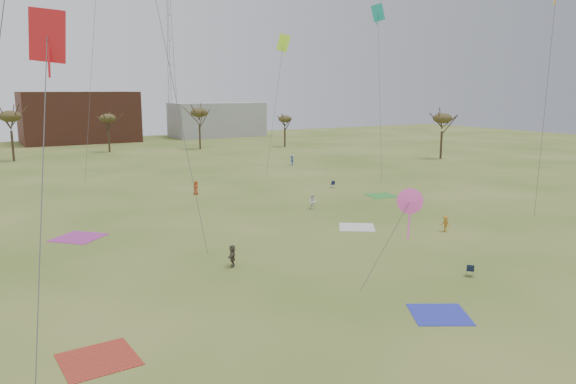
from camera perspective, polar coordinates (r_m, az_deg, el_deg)
ground at (r=30.90m, az=11.66°, el=-13.68°), size 260.00×260.00×0.00m
spectator_fore_c at (r=40.04m, az=-5.78°, el=-6.58°), size 1.19×1.53×1.62m
flyer_mid_b at (r=51.43m, az=15.94°, el=-3.16°), size 0.60×0.97×1.45m
spectator_mid_e at (r=58.67m, az=2.57°, el=-0.99°), size 0.99×1.02×1.66m
flyer_far_b at (r=67.68m, az=-9.51°, el=0.44°), size 0.97×0.82×1.68m
flyer_far_c at (r=92.81m, az=0.40°, el=3.28°), size 0.67×1.07×1.59m
blanket_red at (r=28.65m, az=-19.00°, el=-16.07°), size 3.54×3.54×0.03m
blanket_blue at (r=33.15m, az=15.38°, el=-12.12°), size 4.28×4.28×0.03m
blanket_cream at (r=51.50m, az=7.13°, el=-3.64°), size 4.45×4.45×0.03m
blanket_plum at (r=50.92m, az=-20.82°, el=-4.43°), size 5.22×5.22×0.03m
blanket_olive at (r=67.06m, az=9.65°, el=-0.38°), size 3.85×3.85×0.03m
camp_chair_center at (r=40.03m, az=18.30°, el=-7.90°), size 0.74×0.74×0.87m
camp_chair_right at (r=71.73m, az=4.62°, el=0.65°), size 0.72×0.71×0.87m
tree_line at (r=101.31m, az=-21.22°, el=6.76°), size 117.44×49.32×8.91m
building_brick at (r=142.92m, az=-20.79°, el=7.26°), size 26.00×16.00×12.00m
building_grey at (r=151.02m, az=-7.34°, el=7.43°), size 24.00×12.00×9.00m
radio_tower at (r=153.93m, az=-12.03°, el=12.82°), size 1.51×1.72×41.00m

